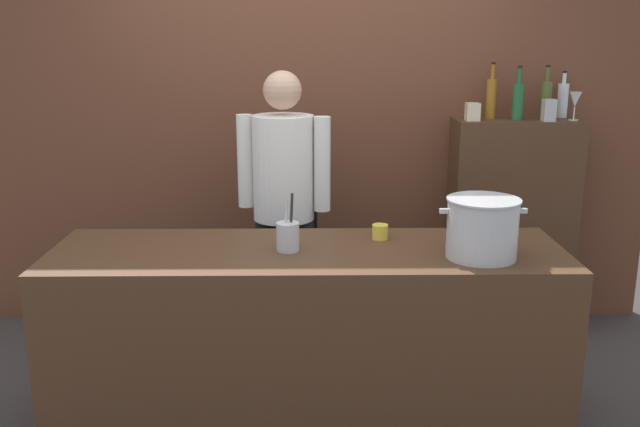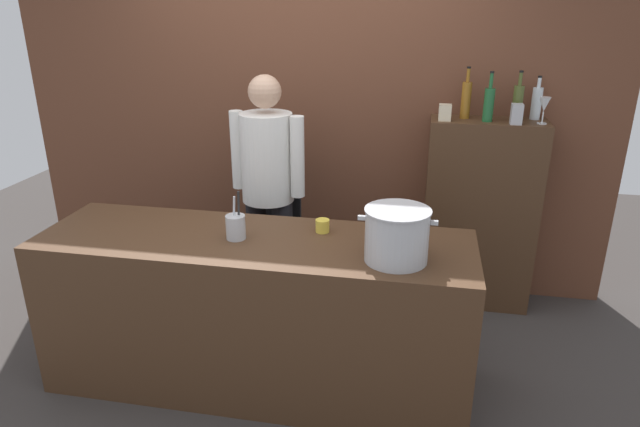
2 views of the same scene
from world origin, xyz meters
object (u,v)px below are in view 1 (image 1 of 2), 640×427
at_px(wine_bottle_green, 518,101).
at_px(wine_bottle_olive, 546,99).
at_px(utensil_crock, 288,236).
at_px(wine_glass_short, 575,100).
at_px(butter_jar, 380,232).
at_px(spice_tin_cream, 473,112).
at_px(wine_bottle_amber, 491,97).
at_px(stockpot_large, 482,228).
at_px(wine_bottle_clear, 563,99).
at_px(chef, 284,197).
at_px(spice_tin_silver, 549,110).

bearing_deg(wine_bottle_green, wine_bottle_olive, 17.61).
xyz_separation_m(utensil_crock, wine_bottle_olive, (1.53, 1.22, 0.50)).
bearing_deg(wine_glass_short, butter_jar, -142.20).
xyz_separation_m(utensil_crock, spice_tin_cream, (1.07, 1.14, 0.43)).
bearing_deg(spice_tin_cream, wine_glass_short, 0.39).
relative_size(wine_bottle_amber, wine_bottle_olive, 1.05).
relative_size(stockpot_large, wine_bottle_clear, 1.34).
relative_size(stockpot_large, wine_bottle_green, 1.18).
distance_m(stockpot_large, wine_bottle_amber, 1.46).
distance_m(wine_bottle_green, wine_glass_short, 0.34).
bearing_deg(wine_bottle_clear, chef, -163.57).
bearing_deg(spice_tin_silver, butter_jar, -139.43).
bearing_deg(chef, utensil_crock, 106.55).
xyz_separation_m(butter_jar, wine_bottle_olive, (1.09, 1.04, 0.53)).
height_order(wine_glass_short, spice_tin_silver, wine_glass_short).
height_order(chef, spice_tin_cream, chef).
relative_size(utensil_crock, wine_bottle_clear, 0.93).
bearing_deg(wine_glass_short, wine_bottle_olive, 153.73).
distance_m(stockpot_large, spice_tin_cream, 1.32).
xyz_separation_m(wine_bottle_clear, wine_bottle_olive, (-0.13, -0.07, 0.01)).
bearing_deg(stockpot_large, spice_tin_silver, 61.20).
bearing_deg(spice_tin_cream, wine_bottle_green, 4.30).
bearing_deg(wine_glass_short, chef, -168.45).
xyz_separation_m(stockpot_large, spice_tin_cream, (0.22, 1.24, 0.37)).
bearing_deg(spice_tin_silver, wine_bottle_amber, 156.41).
bearing_deg(wine_bottle_green, chef, -165.12).
bearing_deg(utensil_crock, wine_bottle_olive, 38.56).
xyz_separation_m(wine_bottle_clear, spice_tin_silver, (-0.15, -0.19, -0.05)).
relative_size(wine_bottle_clear, wine_bottle_amber, 0.84).
xyz_separation_m(stockpot_large, butter_jar, (-0.42, 0.28, -0.10)).
distance_m(stockpot_large, utensil_crock, 0.86).
bearing_deg(wine_bottle_olive, wine_bottle_green, -162.39).
bearing_deg(butter_jar, spice_tin_silver, 40.57).
height_order(butter_jar, spice_tin_silver, spice_tin_silver).
relative_size(stockpot_large, wine_glass_short, 2.23).
distance_m(stockpot_large, wine_bottle_clear, 1.67).
distance_m(utensil_crock, butter_jar, 0.47).
bearing_deg(wine_bottle_amber, spice_tin_cream, -143.86).
height_order(spice_tin_cream, spice_tin_silver, spice_tin_silver).
height_order(stockpot_large, wine_glass_short, wine_glass_short).
height_order(stockpot_large, butter_jar, stockpot_large).
relative_size(utensil_crock, spice_tin_cream, 2.51).
height_order(wine_bottle_clear, spice_tin_cream, wine_bottle_clear).
bearing_deg(utensil_crock, wine_glass_short, 34.23).
xyz_separation_m(wine_bottle_olive, wine_glass_short, (0.15, -0.08, -0.00)).
distance_m(utensil_crock, spice_tin_cream, 1.62).
distance_m(wine_bottle_amber, wine_bottle_green, 0.16).
relative_size(wine_bottle_amber, wine_bottle_green, 1.06).
relative_size(utensil_crock, wine_bottle_olive, 0.82).
height_order(utensil_crock, wine_bottle_clear, wine_bottle_clear).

